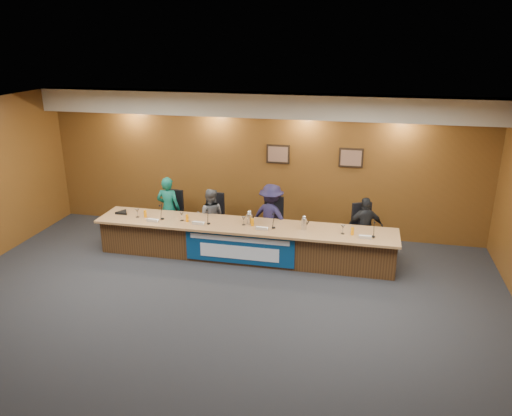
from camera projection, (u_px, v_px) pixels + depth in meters
The scene contains 38 objects.
floor at pixel (209, 318), 8.12m from camera, with size 10.00×10.00×0.00m, color black.
ceiling at pixel (202, 122), 7.06m from camera, with size 10.00×8.00×0.04m, color silver.
wall_back at pixel (261, 164), 11.27m from camera, with size 10.00×0.04×3.20m, color brown.
soffit at pixel (258, 105), 10.59m from camera, with size 10.00×0.50×0.50m, color beige.
dais_body at pixel (244, 242), 10.21m from camera, with size 6.00×0.80×0.70m, color #472B14.
dais_top at pixel (244, 226), 10.04m from camera, with size 6.10×0.95×0.05m, color #9F7043.
banner at pixel (239, 249), 9.82m from camera, with size 2.20×0.02×0.65m, color navy.
banner_text_upper at pixel (239, 239), 9.74m from camera, with size 2.00×0.01×0.10m, color silver.
banner_text_lower at pixel (239, 253), 9.83m from camera, with size 1.60×0.01×0.28m, color silver.
wall_photo_left at pixel (278, 154), 11.08m from camera, with size 0.52×0.04×0.42m, color black.
wall_photo_right at pixel (351, 158), 10.75m from camera, with size 0.52×0.04×0.42m, color black.
panelist_a at pixel (169, 209), 11.01m from camera, with size 0.53×0.35×1.45m, color #0C5241.
panelist_b at pixel (210, 216), 10.84m from camera, with size 0.61×0.47×1.25m, color #505155.
panelist_c at pixel (271, 217), 10.54m from camera, with size 0.93×0.53×1.43m, color #1B1734.
panelist_d at pixel (365, 228), 10.16m from camera, with size 0.75×0.31×1.28m, color black.
office_chair_a at pixel (171, 218), 11.18m from camera, with size 0.48×0.48×0.08m, color black.
office_chair_b at pixel (212, 221), 10.98m from camera, with size 0.48×0.48×0.08m, color black.
office_chair_c at pixel (272, 226), 10.71m from camera, with size 0.48×0.48×0.08m, color black.
office_chair_d at pixel (364, 233), 10.31m from camera, with size 0.48×0.48×0.08m, color black.
nameplate_a at pixel (152, 220), 10.13m from camera, with size 0.24×0.06×0.09m, color white.
microphone_a at pixel (162, 219), 10.32m from camera, with size 0.07×0.07×0.02m, color black.
juice_glass_a at pixel (145, 214), 10.40m from camera, with size 0.06×0.06×0.15m, color #FF8F02.
water_glass_a at pixel (137, 213), 10.40m from camera, with size 0.08×0.08×0.18m, color silver.
nameplate_b at pixel (198, 223), 9.99m from camera, with size 0.24×0.06×0.09m, color white.
microphone_b at pixel (209, 223), 10.06m from camera, with size 0.07×0.07×0.02m, color black.
juice_glass_b at pixel (187, 218), 10.17m from camera, with size 0.06×0.06×0.15m, color #FF8F02.
water_glass_b at pixel (182, 217), 10.21m from camera, with size 0.08×0.08×0.18m, color silver.
nameplate_c at pixel (261, 228), 9.71m from camera, with size 0.24×0.06×0.09m, color white.
microphone_c at pixel (274, 228), 9.84m from camera, with size 0.07×0.07×0.02m, color black.
juice_glass_c at pixel (252, 222), 9.95m from camera, with size 0.06×0.06×0.15m, color #FF8F02.
water_glass_c at pixel (244, 221), 9.98m from camera, with size 0.08×0.08×0.18m, color silver.
nameplate_d at pixel (365, 237), 9.30m from camera, with size 0.24×0.06×0.09m, color white.
microphone_d at pixel (373, 237), 9.41m from camera, with size 0.07×0.07×0.02m, color black.
juice_glass_d at pixel (352, 231), 9.50m from camera, with size 0.06×0.06×0.15m, color #FF8F02.
water_glass_d at pixel (343, 229), 9.54m from camera, with size 0.08×0.08×0.18m, color silver.
carafe_mid at pixel (250, 219), 10.05m from camera, with size 0.13×0.13×0.22m, color silver.
carafe_right at pixel (304, 224), 9.74m from camera, with size 0.11×0.11×0.23m, color silver.
speakerphone at pixel (123, 212), 10.63m from camera, with size 0.32×0.32×0.05m, color black.
Camera 1 is at (2.27, -6.73, 4.39)m, focal length 35.00 mm.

